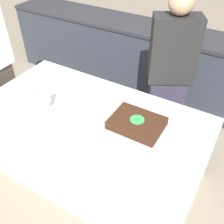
{
  "coord_description": "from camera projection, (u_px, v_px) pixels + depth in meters",
  "views": [
    {
      "loc": [
        0.99,
        -1.34,
        2.14
      ],
      "look_at": [
        0.19,
        0.0,
        0.85
      ],
      "focal_mm": 42.0,
      "sensor_mm": 36.0,
      "label": 1
    }
  ],
  "objects": [
    {
      "name": "utensil_pile",
      "position": [
        68.0,
        147.0,
        1.86
      ],
      "size": [
        0.12,
        0.11,
        0.02
      ],
      "color": "white",
      "rests_on": "dining_table"
    },
    {
      "name": "side_plate_near_cake",
      "position": [
        159.0,
        106.0,
        2.23
      ],
      "size": [
        0.18,
        0.18,
        0.0
      ],
      "color": "white",
      "rests_on": "dining_table"
    },
    {
      "name": "plate_stack",
      "position": [
        26.0,
        93.0,
        2.35
      ],
      "size": [
        0.2,
        0.2,
        0.04
      ],
      "color": "white",
      "rests_on": "dining_table"
    },
    {
      "name": "dining_table",
      "position": [
        94.0,
        145.0,
        2.4
      ],
      "size": [
        1.92,
        0.99,
        0.75
      ],
      "color": "silver",
      "rests_on": "ground_plane"
    },
    {
      "name": "wine_glass",
      "position": [
        47.0,
        96.0,
        2.12
      ],
      "size": [
        0.07,
        0.07,
        0.2
      ],
      "color": "white",
      "rests_on": "dining_table"
    },
    {
      "name": "back_counter",
      "position": [
        161.0,
        64.0,
        3.39
      ],
      "size": [
        4.4,
        0.58,
        0.92
      ],
      "color": "#333842",
      "rests_on": "ground_plane"
    },
    {
      "name": "person_cutting_cake",
      "position": [
        169.0,
        78.0,
        2.43
      ],
      "size": [
        0.45,
        0.37,
        1.62
      ],
      "rotation": [
        0.0,
        0.0,
        -2.64
      ],
      "color": "#383347",
      "rests_on": "ground_plane"
    },
    {
      "name": "ground_plane",
      "position": [
        95.0,
        171.0,
        2.64
      ],
      "size": [
        14.0,
        14.0,
        0.0
      ],
      "primitive_type": "plane",
      "color": "gray"
    },
    {
      "name": "cake",
      "position": [
        137.0,
        123.0,
        2.02
      ],
      "size": [
        0.44,
        0.34,
        0.07
      ],
      "color": "#B7B2AD",
      "rests_on": "dining_table"
    }
  ]
}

